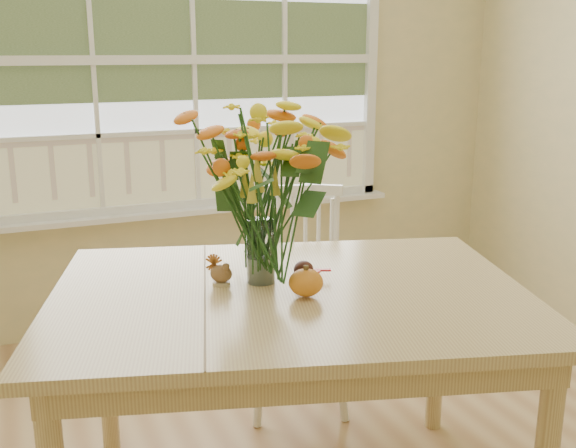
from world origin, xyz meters
name	(u,v)px	position (x,y,z in m)	size (l,w,h in m)	color
wall_back	(193,95)	(0.00, 2.25, 1.35)	(4.00, 0.02, 2.70)	beige
window	(194,63)	(0.00, 2.21, 1.53)	(2.42, 0.12, 1.74)	silver
dining_table	(290,316)	(-0.19, 0.36, 0.74)	(1.80, 1.49, 0.84)	tan
windsor_chair	(294,286)	(0.15, 1.12, 0.55)	(0.56, 0.55, 0.98)	white
flower_vase	(260,189)	(-0.25, 0.48, 1.16)	(0.46, 0.46, 0.54)	white
pumpkin	(306,284)	(-0.17, 0.28, 0.88)	(0.11, 0.11, 0.09)	orange
turkey_figurine	(221,274)	(-0.38, 0.50, 0.87)	(0.09, 0.09, 0.09)	#CCB78C
dark_gourd	(304,271)	(-0.10, 0.44, 0.87)	(0.12, 0.07, 0.06)	#38160F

